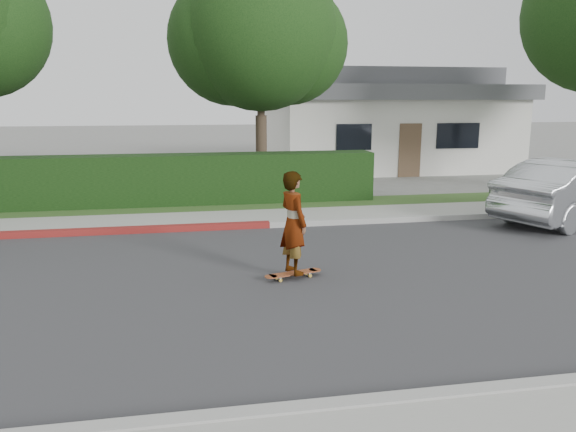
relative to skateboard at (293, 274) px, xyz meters
name	(u,v)px	position (x,y,z in m)	size (l,w,h in m)	color
ground	(247,284)	(-0.82, -0.16, -0.09)	(120.00, 120.00, 0.00)	slate
road	(247,284)	(-0.82, -0.16, -0.09)	(60.00, 8.00, 0.01)	#2D2D30
curb_near	(294,413)	(-0.82, -4.26, -0.02)	(60.00, 0.20, 0.15)	#9E9E99
curb_far	(227,226)	(-0.82, 3.94, -0.02)	(60.00, 0.20, 0.15)	#9E9E99
curb_red_section	(1,235)	(-5.82, 3.94, -0.01)	(12.00, 0.21, 0.15)	maroon
sidewalk_far	(225,219)	(-0.82, 4.84, -0.03)	(60.00, 1.60, 0.12)	gray
planting_strip	(220,208)	(-0.82, 6.44, -0.04)	(60.00, 1.60, 0.10)	#2D4C1E
hedge	(110,183)	(-3.82, 7.04, 0.66)	(15.00, 1.00, 1.50)	black
tree_center	(259,38)	(0.66, 9.03, 4.81)	(5.66, 4.84, 7.44)	#33261C
house	(381,120)	(7.18, 15.84, 2.00)	(10.60, 8.60, 4.30)	beige
skateboard	(293,274)	(0.00, 0.00, 0.00)	(1.07, 0.49, 0.10)	gold
skateboarder	(293,223)	(0.00, 0.00, 0.89)	(0.64, 0.42, 1.76)	white
car_silver	(576,191)	(7.79, 3.19, 0.69)	(1.66, 4.77, 1.57)	silver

